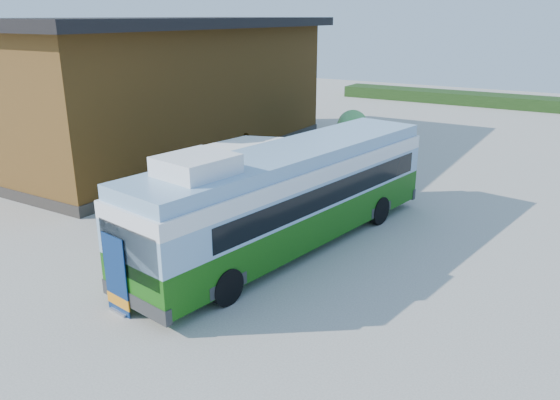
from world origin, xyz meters
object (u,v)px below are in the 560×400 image
Objects in this scene: picnic_table at (193,188)px; slurry_tanker at (352,133)px; banner at (116,282)px; person_a at (246,151)px; bus at (290,194)px; person_b at (174,190)px.

picnic_table is 0.29× the size of slurry_tanker.
slurry_tanker is at bearing 104.70° from banner.
person_a is at bearing 120.51° from banner.
slurry_tanker is at bearing 114.31° from bus.
banner is at bearing -82.28° from person_a.
picnic_table is 5.85m from person_a.
person_b is (-5.61, 0.43, -0.91)m from bus.
person_a is 6.38m from slurry_tanker.
banner is 19.33m from slurry_tanker.
picnic_table is 0.92× the size of person_a.
banner is 1.22× the size of person_a.
slurry_tanker is at bearing 62.42° from picnic_table.
picnic_table is 1.62m from person_b.
slurry_tanker is (-3.51, 12.95, -0.60)m from bus.
bus is 10.52m from person_a.
banner is 9.32m from picnic_table.
person_b is at bearing -92.76° from picnic_table.
banner is at bearing -95.44° from bus.
bus is 7.23× the size of person_a.
bus is 5.91× the size of banner.
slurry_tanker is (-1.87, 19.24, 0.39)m from banner.
person_a reaches higher than picnic_table.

